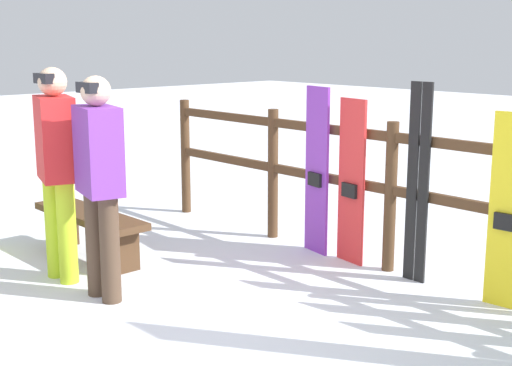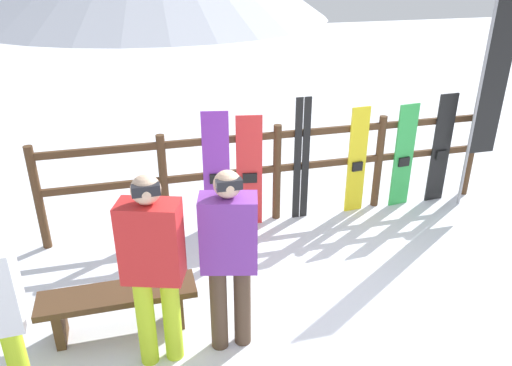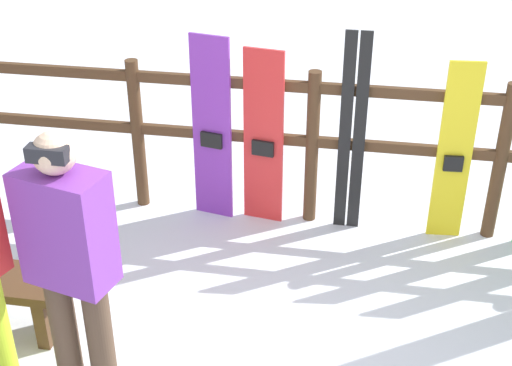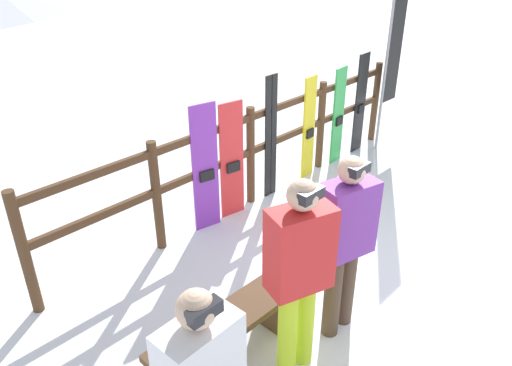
{
  "view_description": "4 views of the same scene",
  "coord_description": "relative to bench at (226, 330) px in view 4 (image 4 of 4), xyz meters",
  "views": [
    {
      "loc": [
        3.44,
        -2.47,
        1.91
      ],
      "look_at": [
        -0.59,
        1.24,
        0.79
      ],
      "focal_mm": 50.0,
      "sensor_mm": 36.0,
      "label": 1
    },
    {
      "loc": [
        -1.69,
        -3.2,
        3.12
      ],
      "look_at": [
        -0.51,
        1.28,
        0.96
      ],
      "focal_mm": 35.0,
      "sensor_mm": 36.0,
      "label": 2
    },
    {
      "loc": [
        0.42,
        -2.67,
        3.06
      ],
      "look_at": [
        -0.27,
        1.27,
        0.81
      ],
      "focal_mm": 50.0,
      "sensor_mm": 36.0,
      "label": 3
    },
    {
      "loc": [
        -3.89,
        -1.67,
        3.19
      ],
      "look_at": [
        -0.84,
        1.29,
        0.92
      ],
      "focal_mm": 35.0,
      "sensor_mm": 36.0,
      "label": 4
    }
  ],
  "objects": [
    {
      "name": "snowboard_red",
      "position": [
        1.59,
        1.61,
        0.39
      ],
      "size": [
        0.31,
        0.09,
        1.41
      ],
      "color": "red",
      "rests_on": "ground"
    },
    {
      "name": "ground_plane",
      "position": [
        1.96,
        -0.54,
        -0.31
      ],
      "size": [
        40.0,
        40.0,
        0.0
      ],
      "primitive_type": "plane",
      "color": "white"
    },
    {
      "name": "bench",
      "position": [
        0.0,
        0.0,
        0.0
      ],
      "size": [
        1.36,
        0.36,
        0.42
      ],
      "color": "#4C331E",
      "rests_on": "ground"
    },
    {
      "name": "person_red",
      "position": [
        0.32,
        -0.44,
        0.66
      ],
      "size": [
        0.52,
        0.39,
        1.69
      ],
      "color": "#B7D826",
      "rests_on": "ground"
    },
    {
      "name": "snowboard_purple",
      "position": [
        1.19,
        1.61,
        0.43
      ],
      "size": [
        0.31,
        0.1,
        1.49
      ],
      "color": "purple",
      "rests_on": "ground"
    },
    {
      "name": "person_purple",
      "position": [
        0.92,
        -0.42,
        0.64
      ],
      "size": [
        0.5,
        0.35,
        1.65
      ],
      "color": "#4C3828",
      "rests_on": "ground"
    },
    {
      "name": "snowboard_green",
      "position": [
        3.67,
        1.61,
        0.38
      ],
      "size": [
        0.29,
        0.08,
        1.4
      ],
      "color": "green",
      "rests_on": "ground"
    },
    {
      "name": "snowboard_yellow",
      "position": [
        3.01,
        1.61,
        0.39
      ],
      "size": [
        0.25,
        0.07,
        1.41
      ],
      "color": "yellow",
      "rests_on": "ground"
    },
    {
      "name": "ski_pair_black",
      "position": [
        2.26,
        1.61,
        0.48
      ],
      "size": [
        0.19,
        0.02,
        1.58
      ],
      "color": "black",
      "rests_on": "ground"
    },
    {
      "name": "fence",
      "position": [
        1.96,
        1.66,
        0.43
      ],
      "size": [
        5.65,
        0.1,
        1.25
      ],
      "color": "#4C331E",
      "rests_on": "ground"
    },
    {
      "name": "snowboard_black_stripe",
      "position": [
        4.21,
        1.61,
        0.43
      ],
      "size": [
        0.27,
        0.07,
        1.49
      ],
      "color": "black",
      "rests_on": "ground"
    },
    {
      "name": "rental_flag",
      "position": [
        4.61,
        1.41,
        1.29
      ],
      "size": [
        0.4,
        0.04,
        2.72
      ],
      "color": "#99999E",
      "rests_on": "ground"
    }
  ]
}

